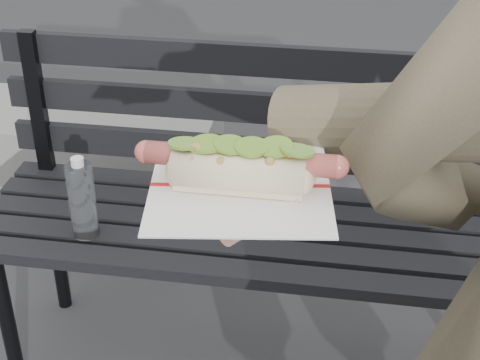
# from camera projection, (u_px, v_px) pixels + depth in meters

# --- Properties ---
(park_bench) EXTENTS (1.50, 0.44, 0.88)m
(park_bench) POSITION_uv_depth(u_px,v_px,m) (275.00, 197.00, 1.85)
(park_bench) COLOR black
(park_bench) RESTS_ON ground
(concrete_block) EXTENTS (1.20, 0.40, 0.40)m
(concrete_block) POSITION_uv_depth(u_px,v_px,m) (53.00, 160.00, 2.68)
(concrete_block) COLOR slate
(concrete_block) RESTS_ON ground
(held_hotdog) EXTENTS (0.63, 0.31, 0.20)m
(held_hotdog) POSITION_uv_depth(u_px,v_px,m) (431.00, 137.00, 0.78)
(held_hotdog) COLOR #4C4732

